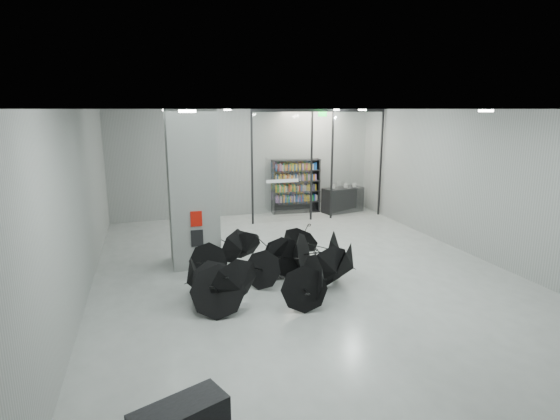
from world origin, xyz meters
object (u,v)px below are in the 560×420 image
object	(u,v)px
column	(193,189)
bookshelf	(296,186)
shop_counter	(343,200)
umbrella_cluster	(275,272)
bench	(180,419)

from	to	relation	value
column	bookshelf	bearing A→B (deg)	46.91
column	shop_counter	xyz separation A→B (m)	(6.26, 4.32, -1.51)
shop_counter	umbrella_cluster	xyz separation A→B (m)	(-4.66, -6.37, -0.18)
shop_counter	umbrella_cluster	bearing A→B (deg)	-139.59
shop_counter	bench	bearing A→B (deg)	-137.24
column	bench	world-z (taller)	column
column	bookshelf	distance (m)	6.57
bookshelf	umbrella_cluster	world-z (taller)	bookshelf
column	umbrella_cluster	size ratio (longest dim) A/B	0.85
bench	column	bearing A→B (deg)	59.74
bench	bookshelf	bearing A→B (deg)	42.08
shop_counter	umbrella_cluster	world-z (taller)	umbrella_cluster
bench	shop_counter	size ratio (longest dim) A/B	0.74
bench	bookshelf	distance (m)	12.35
column	bench	bearing A→B (deg)	-98.01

